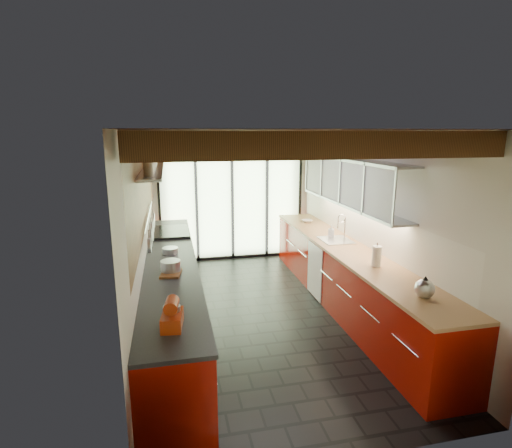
# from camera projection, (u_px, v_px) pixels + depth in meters

# --- Properties ---
(ground) EXTENTS (5.50, 5.50, 0.00)m
(ground) POSITION_uv_depth(u_px,v_px,m) (262.00, 313.00, 5.82)
(ground) COLOR black
(ground) RESTS_ON ground
(room_shell) EXTENTS (5.50, 5.50, 5.50)m
(room_shell) POSITION_uv_depth(u_px,v_px,m) (263.00, 202.00, 5.45)
(room_shell) COLOR silver
(room_shell) RESTS_ON ground
(ceiling_beams) EXTENTS (3.14, 5.06, 4.90)m
(ceiling_beams) POSITION_uv_depth(u_px,v_px,m) (257.00, 141.00, 5.63)
(ceiling_beams) COLOR #593316
(ceiling_beams) RESTS_ON ground
(glass_door) EXTENTS (2.95, 0.10, 2.90)m
(glass_door) POSITION_uv_depth(u_px,v_px,m) (232.00, 179.00, 8.01)
(glass_door) COLOR #C6EAAD
(glass_door) RESTS_ON ground
(left_counter) EXTENTS (0.68, 5.00, 0.92)m
(left_counter) POSITION_uv_depth(u_px,v_px,m) (172.00, 291.00, 5.45)
(left_counter) COLOR #921004
(left_counter) RESTS_ON ground
(range_stove) EXTENTS (0.66, 0.90, 0.97)m
(range_stove) POSITION_uv_depth(u_px,v_px,m) (171.00, 258.00, 6.83)
(range_stove) COLOR silver
(range_stove) RESTS_ON ground
(right_counter) EXTENTS (0.68, 5.00, 0.92)m
(right_counter) POSITION_uv_depth(u_px,v_px,m) (345.00, 277.00, 5.98)
(right_counter) COLOR #921004
(right_counter) RESTS_ON ground
(sink_assembly) EXTENTS (0.45, 0.52, 0.43)m
(sink_assembly) POSITION_uv_depth(u_px,v_px,m) (337.00, 238.00, 6.25)
(sink_assembly) COLOR silver
(sink_assembly) RESTS_ON right_counter
(upper_cabinets_right) EXTENTS (0.34, 3.00, 3.00)m
(upper_cabinets_right) POSITION_uv_depth(u_px,v_px,m) (351.00, 182.00, 5.99)
(upper_cabinets_right) COLOR silver
(upper_cabinets_right) RESTS_ON ground
(left_wall_fixtures) EXTENTS (0.28, 2.60, 0.96)m
(left_wall_fixtures) POSITION_uv_depth(u_px,v_px,m) (152.00, 189.00, 5.28)
(left_wall_fixtures) COLOR silver
(left_wall_fixtures) RESTS_ON ground
(stand_mixer) EXTENTS (0.21, 0.32, 0.28)m
(stand_mixer) POSITION_uv_depth(u_px,v_px,m) (172.00, 315.00, 3.46)
(stand_mixer) COLOR #BE360F
(stand_mixer) RESTS_ON left_counter
(pot_large) EXTENTS (0.26, 0.26, 0.15)m
(pot_large) POSITION_uv_depth(u_px,v_px,m) (171.00, 267.00, 4.81)
(pot_large) COLOR silver
(pot_large) RESTS_ON left_counter
(pot_small) EXTENTS (0.22, 0.22, 0.09)m
(pot_small) POSITION_uv_depth(u_px,v_px,m) (170.00, 251.00, 5.58)
(pot_small) COLOR silver
(pot_small) RESTS_ON left_counter
(cutting_board) EXTENTS (0.28, 0.35, 0.03)m
(cutting_board) POSITION_uv_depth(u_px,v_px,m) (171.00, 273.00, 4.76)
(cutting_board) COLOR brown
(cutting_board) RESTS_ON left_counter
(kettle) EXTENTS (0.22, 0.26, 0.24)m
(kettle) POSITION_uv_depth(u_px,v_px,m) (425.00, 288.00, 4.09)
(kettle) COLOR silver
(kettle) RESTS_ON right_counter
(paper_towel) EXTENTS (0.14, 0.14, 0.32)m
(paper_towel) POSITION_uv_depth(u_px,v_px,m) (377.00, 257.00, 5.02)
(paper_towel) COLOR white
(paper_towel) RESTS_ON right_counter
(soap_bottle) EXTENTS (0.13, 0.13, 0.21)m
(soap_bottle) POSITION_uv_depth(u_px,v_px,m) (331.00, 231.00, 6.41)
(soap_bottle) COLOR silver
(soap_bottle) RESTS_ON right_counter
(bowl) EXTENTS (0.22, 0.22, 0.05)m
(bowl) POSITION_uv_depth(u_px,v_px,m) (307.00, 221.00, 7.53)
(bowl) COLOR silver
(bowl) RESTS_ON right_counter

